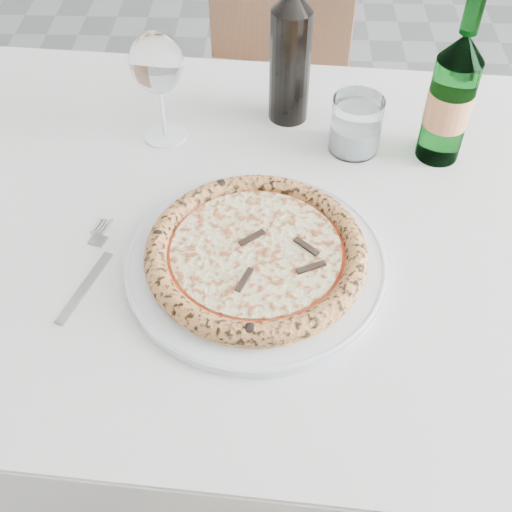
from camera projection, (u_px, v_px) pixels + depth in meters
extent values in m
cube|color=gray|center=(254.00, 509.00, 1.41)|extent=(5.00, 6.00, 0.02)
cube|color=brown|center=(258.00, 227.00, 0.95)|extent=(1.39, 0.86, 0.04)
cube|color=white|center=(258.00, 216.00, 0.93)|extent=(1.46, 0.93, 0.01)
cube|color=white|center=(265.00, 113.00, 1.30)|extent=(1.40, 0.01, 0.22)
cube|color=brown|center=(266.00, 102.00, 1.65)|extent=(0.44, 0.44, 0.04)
cylinder|color=brown|center=(329.00, 147.00, 1.90)|extent=(0.04, 0.04, 0.43)
cylinder|color=brown|center=(310.00, 220.00, 1.69)|extent=(0.04, 0.04, 0.43)
cylinder|color=brown|center=(225.00, 131.00, 1.95)|extent=(0.04, 0.04, 0.43)
cylinder|color=brown|center=(194.00, 201.00, 1.74)|extent=(0.04, 0.04, 0.43)
cylinder|color=white|center=(256.00, 262.00, 0.86)|extent=(0.35, 0.35, 0.01)
torus|color=white|center=(256.00, 260.00, 0.86)|extent=(0.35, 0.35, 0.01)
cylinder|color=#ECC850|center=(256.00, 256.00, 0.85)|extent=(0.29, 0.29, 0.01)
torus|color=#B8733C|center=(256.00, 252.00, 0.84)|extent=(0.29, 0.29, 0.03)
cylinder|color=#C22500|center=(256.00, 252.00, 0.84)|extent=(0.25, 0.25, 0.00)
cylinder|color=#F4E3A2|center=(256.00, 250.00, 0.84)|extent=(0.23, 0.23, 0.00)
cube|color=#332119|center=(278.00, 249.00, 0.84)|extent=(0.04, 0.01, 0.00)
cube|color=#332119|center=(257.00, 223.00, 0.87)|extent=(0.01, 0.04, 0.00)
cube|color=#332119|center=(207.00, 247.00, 0.84)|extent=(0.04, 0.01, 0.00)
cube|color=#332119|center=(255.00, 268.00, 0.82)|extent=(0.01, 0.04, 0.00)
cube|color=#9B9B9B|center=(85.00, 286.00, 0.84)|extent=(0.05, 0.12, 0.00)
cube|color=#9B9B9B|center=(97.00, 243.00, 0.89)|extent=(0.03, 0.03, 0.00)
cylinder|color=#9B9B9B|center=(95.00, 230.00, 0.91)|extent=(0.00, 0.03, 0.00)
cylinder|color=#9B9B9B|center=(99.00, 230.00, 0.91)|extent=(0.00, 0.03, 0.00)
cylinder|color=#9B9B9B|center=(103.00, 230.00, 0.91)|extent=(0.00, 0.03, 0.00)
cylinder|color=#9B9B9B|center=(107.00, 230.00, 0.91)|extent=(0.00, 0.03, 0.00)
cylinder|color=white|center=(166.00, 135.00, 1.06)|extent=(0.07, 0.07, 0.00)
cylinder|color=white|center=(162.00, 111.00, 1.02)|extent=(0.01, 0.01, 0.09)
ellipsoid|color=white|center=(156.00, 62.00, 0.96)|extent=(0.08, 0.08, 0.09)
cylinder|color=white|center=(356.00, 125.00, 1.00)|extent=(0.08, 0.08, 0.09)
cylinder|color=white|center=(354.00, 136.00, 1.02)|extent=(0.07, 0.07, 0.04)
cylinder|color=#3A8947|center=(448.00, 110.00, 0.96)|extent=(0.07, 0.07, 0.17)
cone|color=#3A8947|center=(464.00, 47.00, 0.89)|extent=(0.07, 0.07, 0.04)
cylinder|color=#3A8947|center=(473.00, 14.00, 0.85)|extent=(0.03, 0.03, 0.05)
cylinder|color=tan|center=(448.00, 107.00, 0.96)|extent=(0.07, 0.07, 0.06)
cylinder|color=black|center=(290.00, 66.00, 1.02)|extent=(0.07, 0.07, 0.19)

